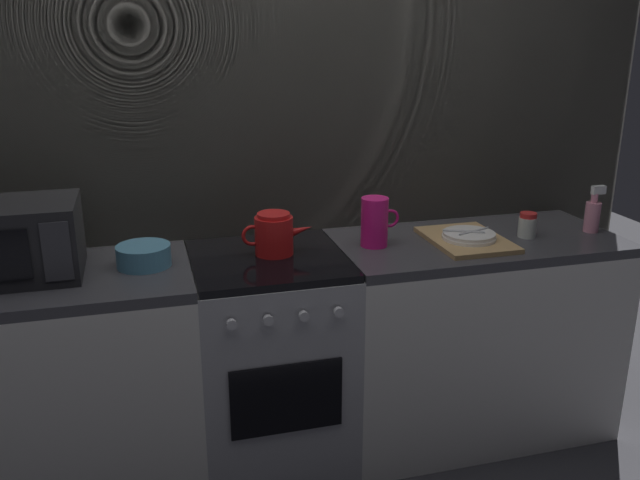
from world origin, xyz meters
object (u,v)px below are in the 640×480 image
at_px(kettle, 274,234).
at_px(mixing_bowl, 144,256).
at_px(pitcher, 375,222).
at_px(spray_bottle, 593,214).
at_px(dish_pile, 467,238).
at_px(stove_unit, 271,361).
at_px(microwave, 12,241).
at_px(spice_jar, 527,225).

relative_size(kettle, mixing_bowl, 1.42).
bearing_deg(mixing_bowl, pitcher, -0.08).
distance_m(kettle, mixing_bowl, 0.50).
bearing_deg(spray_bottle, dish_pile, 179.90).
distance_m(stove_unit, kettle, 0.53).
height_order(kettle, pitcher, pitcher).
height_order(stove_unit, pitcher, pitcher).
relative_size(microwave, mixing_bowl, 2.30).
height_order(pitcher, spice_jar, pitcher).
relative_size(pitcher, spice_jar, 1.90).
distance_m(spice_jar, spray_bottle, 0.31).
bearing_deg(spray_bottle, mixing_bowl, 177.94).
xyz_separation_m(stove_unit, mixing_bowl, (-0.46, 0.02, 0.49)).
bearing_deg(spice_jar, microwave, 178.11).
bearing_deg(kettle, spice_jar, -3.48).
bearing_deg(stove_unit, mixing_bowl, 177.18).
bearing_deg(spray_bottle, stove_unit, 178.19).
xyz_separation_m(kettle, spice_jar, (1.08, -0.07, -0.03)).
xyz_separation_m(mixing_bowl, spray_bottle, (1.88, -0.07, 0.04)).
xyz_separation_m(kettle, mixing_bowl, (-0.50, -0.00, -0.04)).
relative_size(kettle, pitcher, 1.42).
bearing_deg(stove_unit, pitcher, 2.78).
distance_m(microwave, spray_bottle, 2.33).
bearing_deg(kettle, dish_pile, -5.15).
bearing_deg(dish_pile, spice_jar, 1.25).
relative_size(kettle, spray_bottle, 1.40).
relative_size(dish_pile, spray_bottle, 1.97).
distance_m(stove_unit, spray_bottle, 1.51).
relative_size(pitcher, dish_pile, 0.50).
relative_size(dish_pile, spice_jar, 3.81).
bearing_deg(spice_jar, dish_pile, -178.75).
xyz_separation_m(pitcher, spray_bottle, (0.97, -0.07, -0.02)).
height_order(stove_unit, dish_pile, dish_pile).
distance_m(stove_unit, spice_jar, 1.22).
relative_size(microwave, dish_pile, 1.15).
height_order(kettle, dish_pile, kettle).
bearing_deg(microwave, pitcher, -0.30).
relative_size(stove_unit, dish_pile, 2.25).
distance_m(pitcher, dish_pile, 0.40).
xyz_separation_m(microwave, dish_pile, (1.73, -0.07, -0.12)).
distance_m(microwave, mixing_bowl, 0.45).
xyz_separation_m(microwave, kettle, (0.94, -0.00, -0.05)).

